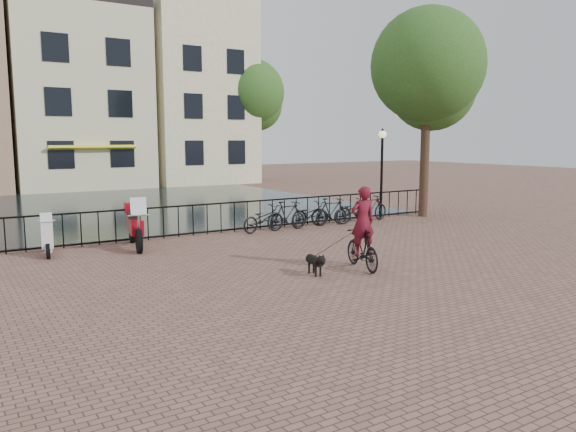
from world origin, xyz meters
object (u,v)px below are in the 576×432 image
lamp_post (382,158)px  cyclist (362,233)px  dog (315,263)px  scooter (47,232)px  motorcycle (135,221)px

lamp_post → cyclist: bearing=-134.5°
lamp_post → dog: lamp_post is taller
cyclist → scooter: (-6.16, 5.83, -0.26)m
lamp_post → motorcycle: 10.05m
cyclist → scooter: 8.49m
lamp_post → cyclist: lamp_post is taller
dog → motorcycle: 6.04m
cyclist → scooter: bearing=-30.2°
dog → motorcycle: motorcycle is taller
cyclist → motorcycle: bearing=-42.2°
scooter → motorcycle: bearing=3.7°
lamp_post → dog: 9.77m
lamp_post → cyclist: (-6.07, -6.17, -1.48)m
cyclist → scooter: size_ratio=1.68×
dog → motorcycle: size_ratio=0.36×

